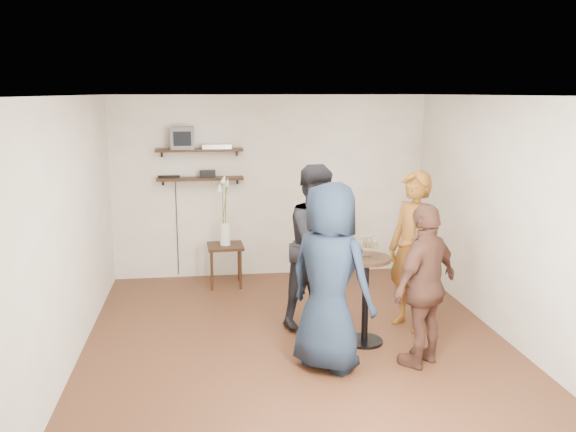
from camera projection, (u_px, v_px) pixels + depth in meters
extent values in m
cube|color=#401F14|center=(296.00, 341.00, 6.61)|extent=(4.50, 5.00, 0.04)
cube|color=white|center=(297.00, 93.00, 6.08)|extent=(4.50, 5.00, 0.04)
cube|color=white|center=(270.00, 186.00, 8.79)|extent=(4.50, 0.04, 2.60)
cube|color=white|center=(355.00, 304.00, 3.90)|extent=(4.50, 0.04, 2.60)
cube|color=white|center=(71.00, 229.00, 6.04)|extent=(0.04, 5.00, 2.60)
cube|color=white|center=(502.00, 217.00, 6.64)|extent=(0.04, 5.00, 2.60)
cube|color=black|center=(199.00, 150.00, 8.41)|extent=(1.20, 0.25, 0.04)
cube|color=black|center=(200.00, 179.00, 8.49)|extent=(1.20, 0.25, 0.04)
cube|color=#59595B|center=(183.00, 138.00, 8.34)|extent=(0.32, 0.30, 0.30)
cube|color=silver|center=(217.00, 146.00, 8.43)|extent=(0.40, 0.24, 0.06)
cube|color=black|center=(208.00, 174.00, 8.49)|extent=(0.22, 0.10, 0.10)
cube|color=black|center=(169.00, 176.00, 8.47)|extent=(0.30, 0.05, 0.03)
cube|color=black|center=(225.00, 246.00, 8.35)|extent=(0.50, 0.50, 0.04)
cylinder|color=black|center=(212.00, 271.00, 8.20)|extent=(0.04, 0.04, 0.54)
cylinder|color=black|center=(241.00, 270.00, 8.25)|extent=(0.04, 0.04, 0.54)
cylinder|color=black|center=(211.00, 263.00, 8.57)|extent=(0.04, 0.04, 0.54)
cylinder|color=black|center=(239.00, 262.00, 8.62)|extent=(0.04, 0.04, 0.54)
cylinder|color=white|center=(225.00, 234.00, 8.32)|extent=(0.14, 0.14, 0.30)
cylinder|color=#3D7421|center=(223.00, 212.00, 8.25)|extent=(0.01, 0.07, 0.56)
cone|color=white|center=(220.00, 187.00, 8.18)|extent=(0.07, 0.09, 0.12)
cylinder|color=#3D7421|center=(226.00, 210.00, 8.26)|extent=(0.03, 0.06, 0.62)
cone|color=white|center=(227.00, 182.00, 8.21)|extent=(0.11, 0.12, 0.13)
cylinder|color=#3D7421|center=(225.00, 208.00, 8.23)|extent=(0.10, 0.09, 0.67)
cone|color=white|center=(224.00, 179.00, 8.12)|extent=(0.13, 0.13, 0.13)
cylinder|color=black|center=(366.00, 259.00, 6.35)|extent=(0.52, 0.52, 0.04)
cylinder|color=black|center=(365.00, 301.00, 6.44)|extent=(0.07, 0.07, 0.88)
cylinder|color=black|center=(364.00, 341.00, 6.53)|extent=(0.40, 0.40, 0.03)
cylinder|color=silver|center=(361.00, 258.00, 6.29)|extent=(0.06, 0.06, 0.00)
cylinder|color=silver|center=(361.00, 254.00, 6.28)|extent=(0.01, 0.01, 0.09)
cylinder|color=silver|center=(361.00, 245.00, 6.26)|extent=(0.07, 0.07, 0.11)
cylinder|color=#E3B05D|center=(361.00, 247.00, 6.27)|extent=(0.06, 0.06, 0.06)
cylinder|color=silver|center=(374.00, 258.00, 6.31)|extent=(0.07, 0.07, 0.00)
cylinder|color=silver|center=(374.00, 253.00, 6.30)|extent=(0.01, 0.01, 0.10)
cylinder|color=silver|center=(374.00, 242.00, 6.28)|extent=(0.07, 0.07, 0.12)
cylinder|color=#E3B05D|center=(374.00, 245.00, 6.29)|extent=(0.07, 0.07, 0.07)
cylinder|color=silver|center=(364.00, 255.00, 6.41)|extent=(0.05, 0.05, 0.00)
cylinder|color=silver|center=(364.00, 251.00, 6.40)|extent=(0.01, 0.01, 0.08)
cylinder|color=silver|center=(364.00, 243.00, 6.38)|extent=(0.06, 0.06, 0.10)
cylinder|color=#E3B05D|center=(364.00, 245.00, 6.39)|extent=(0.06, 0.06, 0.05)
cylinder|color=silver|center=(369.00, 256.00, 6.37)|extent=(0.06, 0.06, 0.00)
cylinder|color=silver|center=(369.00, 252.00, 6.36)|extent=(0.01, 0.01, 0.09)
cylinder|color=silver|center=(369.00, 243.00, 6.35)|extent=(0.07, 0.07, 0.11)
cylinder|color=#E3B05D|center=(369.00, 245.00, 6.35)|extent=(0.06, 0.06, 0.06)
imported|color=red|center=(413.00, 251.00, 6.78)|extent=(0.69, 0.78, 1.80)
imported|color=black|center=(319.00, 246.00, 6.89)|extent=(1.14, 1.07, 1.85)
imported|color=#162031|center=(330.00, 277.00, 5.78)|extent=(1.05, 1.03, 1.82)
imported|color=#4B2B20|center=(425.00, 285.00, 5.87)|extent=(0.99, 0.88, 1.61)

